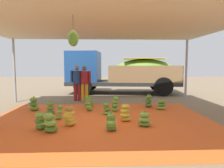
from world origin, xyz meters
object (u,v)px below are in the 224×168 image
cargo_truck_main (120,72)px  worker_1 (77,80)px  banana_bunch_2 (89,102)px  banana_bunch_15 (34,104)px  banana_bunch_1 (50,109)px  banana_bunch_8 (149,101)px  worker_0 (85,81)px  banana_bunch_4 (115,104)px  banana_bunch_10 (144,120)px  banana_bunch_5 (59,113)px  banana_bunch_12 (161,105)px  banana_bunch_3 (107,109)px  banana_bunch_11 (111,123)px  banana_bunch_13 (40,122)px  banana_bunch_7 (50,123)px  banana_bunch_9 (125,113)px  banana_bunch_6 (89,105)px  banana_bunch_14 (69,117)px

cargo_truck_main → worker_1: (-2.18, -2.51, -0.31)m
banana_bunch_2 → banana_bunch_15: banana_bunch_15 is taller
banana_bunch_1 → worker_1: 2.78m
banana_bunch_15 → cargo_truck_main: (3.48, 4.53, 1.02)m
banana_bunch_8 → banana_bunch_15: bearing=-174.3°
banana_bunch_8 → banana_bunch_15: (-4.25, -0.43, -0.00)m
banana_bunch_8 → worker_0: size_ratio=0.33×
banana_bunch_1 → banana_bunch_4: banana_bunch_4 is taller
banana_bunch_10 → banana_bunch_8: bearing=75.2°
banana_bunch_5 → banana_bunch_12: banana_bunch_5 is taller
banana_bunch_3 → worker_0: (-0.97, 2.74, 0.74)m
banana_bunch_11 → banana_bunch_13: (-1.78, 0.16, 0.00)m
banana_bunch_5 → banana_bunch_15: 1.72m
banana_bunch_13 → banana_bunch_8: bearing=38.9°
banana_bunch_8 → banana_bunch_3: bearing=-144.8°
banana_bunch_2 → banana_bunch_15: 2.01m
banana_bunch_3 → banana_bunch_4: 0.54m
banana_bunch_12 → banana_bunch_7: bearing=-143.8°
banana_bunch_2 → banana_bunch_7: (-0.73, -2.99, 0.02)m
banana_bunch_3 → banana_bunch_10: size_ratio=1.03×
banana_bunch_8 → banana_bunch_9: banana_bunch_9 is taller
banana_bunch_6 → banana_bunch_14: bearing=-102.4°
banana_bunch_3 → banana_bunch_6: bearing=138.6°
banana_bunch_15 → banana_bunch_12: bearing=0.2°
banana_bunch_11 → worker_0: 4.61m
banana_bunch_8 → worker_1: size_ratio=0.32×
banana_bunch_10 → banana_bunch_13: size_ratio=0.89×
banana_bunch_1 → banana_bunch_14: size_ratio=0.80×
worker_1 → banana_bunch_4: bearing=-55.1°
banana_bunch_8 → banana_bunch_12: (0.39, -0.41, -0.06)m
banana_bunch_2 → banana_bunch_11: bearing=-75.6°
banana_bunch_2 → banana_bunch_4: (0.97, -0.79, 0.05)m
banana_bunch_13 → banana_bunch_11: bearing=-5.1°
cargo_truck_main → banana_bunch_6: bearing=-107.6°
banana_bunch_1 → banana_bunch_7: banana_bunch_7 is taller
banana_bunch_1 → banana_bunch_7: (0.48, -1.90, 0.04)m
banana_bunch_3 → banana_bunch_9: size_ratio=0.84×
banana_bunch_12 → cargo_truck_main: size_ratio=0.07×
banana_bunch_8 → banana_bunch_10: (-0.66, -2.49, -0.05)m
banana_bunch_3 → banana_bunch_4: banana_bunch_4 is taller
banana_bunch_8 → banana_bunch_11: bearing=-118.7°
banana_bunch_8 → banana_bunch_9: (-1.11, -1.96, 0.01)m
banana_bunch_6 → banana_bunch_1: bearing=-161.6°
banana_bunch_14 → worker_1: worker_1 is taller
banana_bunch_5 → banana_bunch_6: bearing=53.3°
banana_bunch_5 → worker_0: size_ratio=0.31×
banana_bunch_3 → cargo_truck_main: cargo_truck_main is taller
banana_bunch_4 → cargo_truck_main: 4.95m
banana_bunch_2 → banana_bunch_15: size_ratio=0.94×
banana_bunch_10 → banana_bunch_2: bearing=122.8°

